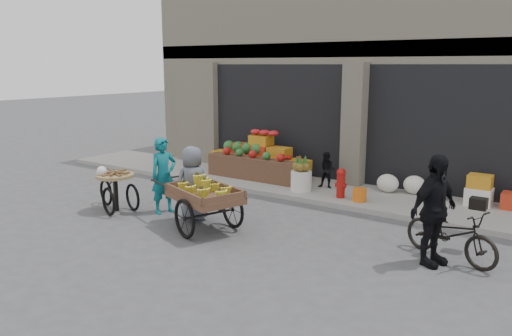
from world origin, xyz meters
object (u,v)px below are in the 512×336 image
Objects in this scene: vendor_woman at (164,175)px; cyclist at (434,210)px; pineapple_bin at (301,181)px; bicycle at (451,234)px; vendor_grey at (193,184)px; tricycle_cart at (115,186)px; orange_bucket at (359,195)px; fire_hydrant at (341,182)px; banana_cart at (203,192)px; seated_person at (327,170)px.

cyclist reaches higher than vendor_woman.
bicycle is (4.14, -2.24, 0.08)m from pineapple_bin.
vendor_woman is 1.06× the size of vendor_grey.
bicycle is at bearing 26.50° from tricycle_cart.
orange_bucket is 0.22× the size of tricycle_cart.
fire_hydrant reaches higher than pineapple_bin.
fire_hydrant is 0.26× the size of banana_cart.
orange_bucket is 3.84m from banana_cart.
seated_person is at bearing 72.98° from bicycle.
bicycle reaches higher than fire_hydrant.
fire_hydrant is 3.65m from banana_cart.
cyclist reaches higher than banana_cart.
cyclist is at bearing -42.41° from fire_hydrant.
seated_person is 0.34× the size of banana_cart.
pineapple_bin is 1.61m from orange_bucket.
banana_cart is at bearing 18.22° from tricycle_cart.
orange_bucket is 0.20× the size of vendor_grey.
seated_person is at bearing 137.12° from fire_hydrant.
banana_cart is 1.60× the size of bicycle.
vendor_woman is at bearing 42.86° from tricycle_cart.
vendor_woman reaches higher than banana_cart.
orange_bucket is 0.19× the size of vendor_woman.
orange_bucket is 3.32m from bicycle.
seated_person is at bearing 68.59° from tricycle_cart.
seated_person is (-1.20, 0.70, 0.31)m from orange_bucket.
vendor_grey reaches higher than orange_bucket.
vendor_grey reaches higher than pineapple_bin.
banana_cart is at bearing 82.98° from vendor_grey.
seated_person is 0.56× the size of vendor_woman.
banana_cart is at bearing -119.17° from orange_bucket.
pineapple_bin is at bearing 68.00° from tricycle_cart.
cyclist is (4.78, 0.43, 0.13)m from vendor_grey.
bicycle is (3.04, -2.19, -0.05)m from fire_hydrant.
vendor_grey reaches higher than tricycle_cart.
pineapple_bin is 1.11m from fire_hydrant.
seated_person reaches higher than fire_hydrant.
vendor_grey is at bearing -105.34° from pineapple_bin.
pineapple_bin is at bearing 176.42° from orange_bucket.
seated_person is at bearing 67.72° from cyclist.
bicycle is at bearing -66.15° from vendor_woman.
vendor_woman is at bearing -120.02° from pineapple_bin.
pineapple_bin is 3.51m from vendor_woman.
cyclist is at bearing 119.06° from vendor_grey.
tricycle_cart is at bearing -127.94° from pineapple_bin.
banana_cart reaches higher than tricycle_cart.
bicycle is (4.39, 1.18, -0.33)m from banana_cart.
cyclist is at bearing -47.40° from orange_bucket.
fire_hydrant is at bearing 87.77° from banana_cart.
vendor_woman is at bearing -69.95° from vendor_grey.
tricycle_cart is at bearing 117.75° from cyclist.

